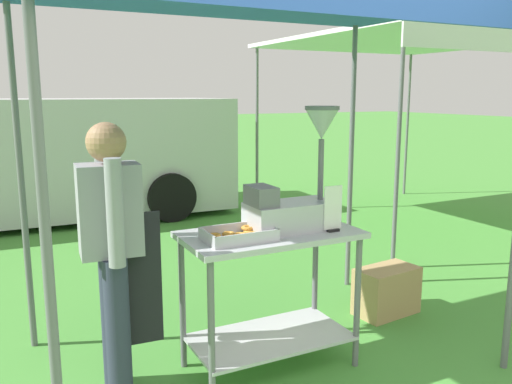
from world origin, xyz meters
TOP-DOWN VIEW (x-y plane):
  - ground_plane at (0.00, 6.00)m, footprint 70.00×70.00m
  - stall_canopy at (0.09, 1.41)m, footprint 2.92×1.91m
  - donut_cart at (0.09, 1.31)m, footprint 1.11×0.60m
  - donut_tray at (-0.17, 1.24)m, footprint 0.41×0.27m
  - donut_fryer at (0.26, 1.30)m, footprint 0.61×0.28m
  - menu_sign at (0.44, 1.15)m, footprint 0.13×0.05m
  - vendor at (-0.86, 1.44)m, footprint 0.46×0.53m
  - supply_crate at (1.33, 1.63)m, footprint 0.54×0.35m
  - van_silver at (-0.88, 6.48)m, footprint 5.41×2.24m
  - neighbour_tent at (3.62, 3.99)m, footprint 3.14×3.29m

SIDE VIEW (x-z plane):
  - ground_plane at x=0.00m, z-range 0.00..0.00m
  - supply_crate at x=1.33m, z-range 0.00..0.38m
  - donut_cart at x=0.09m, z-range 0.18..1.09m
  - van_silver at x=-0.88m, z-range 0.03..1.72m
  - vendor at x=-0.86m, z-range 0.10..1.71m
  - donut_tray at x=-0.17m, z-range 0.90..0.97m
  - menu_sign at x=0.44m, z-range 0.89..1.18m
  - donut_fryer at x=0.26m, z-range 0.75..1.53m
  - stall_canopy at x=0.09m, z-range 1.09..3.48m
  - neighbour_tent at x=3.62m, z-range 1.16..3.63m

